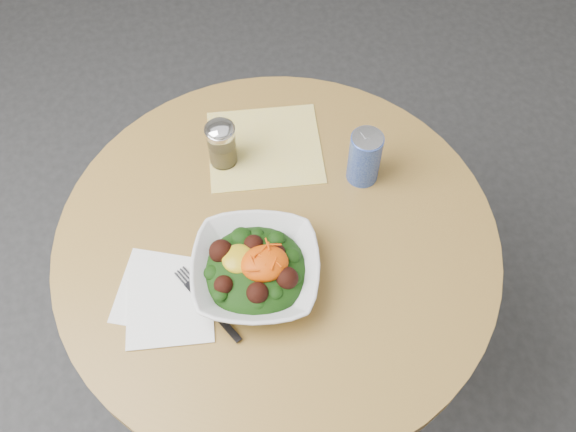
% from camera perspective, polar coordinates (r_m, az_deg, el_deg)
% --- Properties ---
extents(ground, '(6.00, 6.00, 0.00)m').
position_cam_1_polar(ground, '(1.98, -0.67, -13.11)').
color(ground, '#2A2A2D').
rests_on(ground, ground).
extents(table, '(0.90, 0.90, 0.75)m').
position_cam_1_polar(table, '(1.47, -0.89, -5.90)').
color(table, black).
rests_on(table, ground).
extents(cloth_napkin, '(0.27, 0.25, 0.00)m').
position_cam_1_polar(cloth_napkin, '(1.43, -2.08, 6.14)').
color(cloth_napkin, '#E4B80C').
rests_on(cloth_napkin, table).
extents(paper_napkins, '(0.21, 0.23, 0.00)m').
position_cam_1_polar(paper_napkins, '(1.25, -10.84, -7.20)').
color(paper_napkins, white).
rests_on(paper_napkins, table).
extents(salad_bowl, '(0.29, 0.29, 0.09)m').
position_cam_1_polar(salad_bowl, '(1.22, -2.88, -4.81)').
color(salad_bowl, silver).
rests_on(salad_bowl, table).
extents(fork, '(0.11, 0.18, 0.00)m').
position_cam_1_polar(fork, '(1.23, -7.31, -7.59)').
color(fork, black).
rests_on(fork, table).
extents(spice_shaker, '(0.06, 0.06, 0.12)m').
position_cam_1_polar(spice_shaker, '(1.37, -5.92, 6.42)').
color(spice_shaker, silver).
rests_on(spice_shaker, table).
extents(beverage_can, '(0.07, 0.07, 0.13)m').
position_cam_1_polar(beverage_can, '(1.34, 6.82, 5.21)').
color(beverage_can, navy).
rests_on(beverage_can, table).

